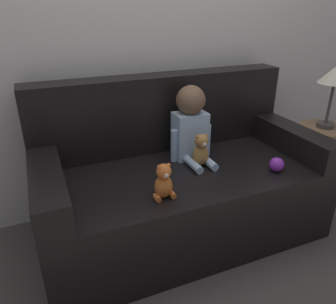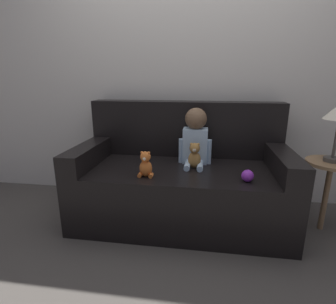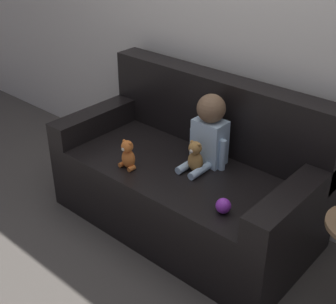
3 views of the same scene
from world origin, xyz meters
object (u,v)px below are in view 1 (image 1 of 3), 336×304
object	(u,v)px
couch	(178,182)
teddy_bear_brown	(201,150)
side_table	(330,102)
toy_ball	(277,165)
person_baby	(191,125)
plush_toy_side	(164,182)

from	to	relation	value
couch	teddy_bear_brown	world-z (taller)	couch
teddy_bear_brown	side_table	bearing A→B (deg)	1.96
teddy_bear_brown	side_table	distance (m)	1.03
teddy_bear_brown	toy_ball	size ratio (longest dim) A/B	2.44
toy_ball	side_table	world-z (taller)	side_table
person_baby	side_table	xyz separation A→B (m)	(1.02, -0.10, 0.06)
person_baby	teddy_bear_brown	world-z (taller)	person_baby
side_table	plush_toy_side	bearing A→B (deg)	-168.42
plush_toy_side	toy_ball	xyz separation A→B (m)	(0.71, 0.01, -0.05)
couch	person_baby	distance (m)	0.37
toy_ball	side_table	distance (m)	0.73
toy_ball	plush_toy_side	bearing A→B (deg)	-179.11
plush_toy_side	side_table	bearing A→B (deg)	11.58
side_table	teddy_bear_brown	bearing A→B (deg)	-178.04
person_baby	side_table	size ratio (longest dim) A/B	0.46
toy_ball	couch	bearing A→B (deg)	146.68
person_baby	toy_ball	bearing A→B (deg)	-44.01
teddy_bear_brown	plush_toy_side	distance (m)	0.41
couch	toy_ball	world-z (taller)	couch
couch	plush_toy_side	size ratio (longest dim) A/B	8.92
teddy_bear_brown	toy_ball	bearing A→B (deg)	-31.52
plush_toy_side	side_table	size ratio (longest dim) A/B	0.19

